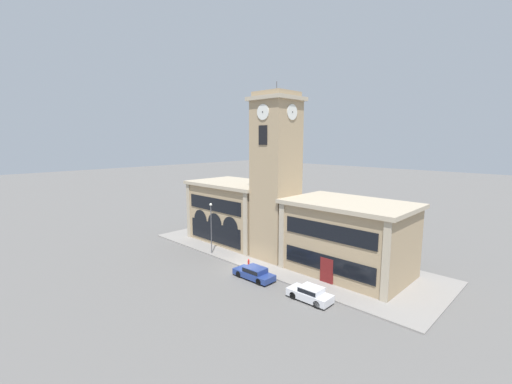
{
  "coord_description": "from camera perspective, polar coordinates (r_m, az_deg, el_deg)",
  "views": [
    {
      "loc": [
        27.01,
        -26.16,
        14.72
      ],
      "look_at": [
        -1.15,
        2.94,
        8.51
      ],
      "focal_mm": 24.0,
      "sensor_mm": 36.0,
      "label": 1
    }
  ],
  "objects": [
    {
      "name": "parked_car_near",
      "position": [
        37.38,
        -0.28,
        -13.3
      ],
      "size": [
        4.77,
        1.9,
        1.33
      ],
      "rotation": [
        0.0,
        0.0,
        3.16
      ],
      "color": "navy",
      "rests_on": "ground_plane"
    },
    {
      "name": "street_lamp",
      "position": [
        44.25,
        -7.5,
        -4.86
      ],
      "size": [
        0.36,
        0.36,
        6.59
      ],
      "color": "#4C4C51",
      "rests_on": "sidewalk_kerb"
    },
    {
      "name": "town_hall_right_wing",
      "position": [
        39.22,
        15.08,
        -7.33
      ],
      "size": [
        13.5,
        8.91,
        8.1
      ],
      "color": "tan",
      "rests_on": "ground_plane"
    },
    {
      "name": "fire_hydrant",
      "position": [
        40.54,
        -1.24,
        -11.71
      ],
      "size": [
        0.22,
        0.22,
        0.87
      ],
      "color": "red",
      "rests_on": "sidewalk_kerb"
    },
    {
      "name": "sidewalk_kerb",
      "position": [
        44.89,
        4.35,
        -10.35
      ],
      "size": [
        39.04,
        13.15,
        0.15
      ],
      "color": "gray",
      "rests_on": "ground_plane"
    },
    {
      "name": "clock_tower",
      "position": [
        41.66,
        3.33,
        2.43
      ],
      "size": [
        5.29,
        5.29,
        21.46
      ],
      "color": "tan",
      "rests_on": "ground_plane"
    },
    {
      "name": "parked_car_mid",
      "position": [
        33.16,
        9.02,
        -16.35
      ],
      "size": [
        4.24,
        1.82,
        1.39
      ],
      "rotation": [
        0.0,
        0.0,
        3.16
      ],
      "color": "silver",
      "rests_on": "ground_plane"
    },
    {
      "name": "ground_plane",
      "position": [
        40.38,
        -1.78,
        -12.67
      ],
      "size": [
        300.0,
        300.0,
        0.0
      ],
      "primitive_type": "plane",
      "color": "#605E5B"
    },
    {
      "name": "town_hall_left_wing",
      "position": [
        50.08,
        -3.28,
        -3.23
      ],
      "size": [
        13.62,
        8.91,
        8.68
      ],
      "color": "tan",
      "rests_on": "ground_plane"
    }
  ]
}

